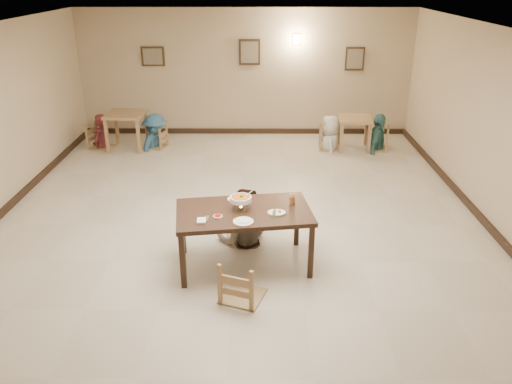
{
  "coord_description": "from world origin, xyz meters",
  "views": [
    {
      "loc": [
        0.33,
        -7.15,
        3.76
      ],
      "look_at": [
        0.29,
        -0.42,
        0.77
      ],
      "focal_mm": 35.0,
      "sensor_mm": 36.0,
      "label": 1
    }
  ],
  "objects_px": {
    "chair_near": "(242,261)",
    "bg_chair_rr": "(379,128)",
    "curry_warmer": "(241,199)",
    "bg_chair_lr": "(155,128)",
    "bg_diner_d": "(380,114)",
    "drink_glass": "(292,200)",
    "bg_table_left": "(126,119)",
    "bg_diner_b": "(153,114)",
    "bg_table_right": "(355,124)",
    "bg_diner_a": "(98,114)",
    "main_diner": "(243,189)",
    "bg_chair_rl": "(331,127)",
    "chair_far": "(241,210)",
    "main_table": "(244,216)",
    "bg_diner_c": "(331,116)",
    "bg_chair_ll": "(100,126)"
  },
  "relations": [
    {
      "from": "bg_chair_rr",
      "to": "bg_diner_c",
      "type": "height_order",
      "value": "bg_diner_c"
    },
    {
      "from": "chair_near",
      "to": "curry_warmer",
      "type": "bearing_deg",
      "value": -67.29
    },
    {
      "from": "bg_table_left",
      "to": "bg_chair_ll",
      "type": "relative_size",
      "value": 0.81
    },
    {
      "from": "bg_chair_rl",
      "to": "bg_diner_a",
      "type": "height_order",
      "value": "bg_diner_a"
    },
    {
      "from": "drink_glass",
      "to": "bg_table_left",
      "type": "height_order",
      "value": "drink_glass"
    },
    {
      "from": "chair_near",
      "to": "bg_diner_d",
      "type": "relative_size",
      "value": 0.64
    },
    {
      "from": "main_table",
      "to": "curry_warmer",
      "type": "bearing_deg",
      "value": 130.22
    },
    {
      "from": "curry_warmer",
      "to": "bg_chair_lr",
      "type": "distance_m",
      "value": 5.47
    },
    {
      "from": "main_table",
      "to": "bg_chair_ll",
      "type": "height_order",
      "value": "bg_chair_ll"
    },
    {
      "from": "bg_chair_ll",
      "to": "bg_diner_b",
      "type": "bearing_deg",
      "value": -74.24
    },
    {
      "from": "bg_table_left",
      "to": "chair_near",
      "type": "bearing_deg",
      "value": -63.91
    },
    {
      "from": "main_table",
      "to": "bg_diner_c",
      "type": "relative_size",
      "value": 1.23
    },
    {
      "from": "main_diner",
      "to": "bg_table_right",
      "type": "bearing_deg",
      "value": -121.72
    },
    {
      "from": "curry_warmer",
      "to": "bg_diner_a",
      "type": "relative_size",
      "value": 0.2
    },
    {
      "from": "bg_chair_rr",
      "to": "main_diner",
      "type": "bearing_deg",
      "value": -20.06
    },
    {
      "from": "main_table",
      "to": "curry_warmer",
      "type": "distance_m",
      "value": 0.24
    },
    {
      "from": "curry_warmer",
      "to": "bg_diner_b",
      "type": "height_order",
      "value": "bg_diner_b"
    },
    {
      "from": "drink_glass",
      "to": "bg_chair_rr",
      "type": "relative_size",
      "value": 0.16
    },
    {
      "from": "bg_diner_d",
      "to": "bg_table_right",
      "type": "bearing_deg",
      "value": 112.72
    },
    {
      "from": "chair_far",
      "to": "bg_table_left",
      "type": "height_order",
      "value": "chair_far"
    },
    {
      "from": "curry_warmer",
      "to": "bg_chair_lr",
      "type": "height_order",
      "value": "curry_warmer"
    },
    {
      "from": "bg_chair_rl",
      "to": "bg_chair_rr",
      "type": "height_order",
      "value": "bg_chair_rl"
    },
    {
      "from": "bg_diner_d",
      "to": "drink_glass",
      "type": "bearing_deg",
      "value": 178.75
    },
    {
      "from": "bg_chair_rr",
      "to": "bg_table_left",
      "type": "bearing_deg",
      "value": -75.64
    },
    {
      "from": "bg_chair_ll",
      "to": "main_diner",
      "type": "bearing_deg",
      "value": -128.39
    },
    {
      "from": "chair_near",
      "to": "main_diner",
      "type": "relative_size",
      "value": 0.62
    },
    {
      "from": "drink_glass",
      "to": "bg_chair_rr",
      "type": "bearing_deg",
      "value": 64.68
    },
    {
      "from": "curry_warmer",
      "to": "bg_chair_rr",
      "type": "distance_m",
      "value": 5.77
    },
    {
      "from": "bg_table_right",
      "to": "bg_chair_lr",
      "type": "height_order",
      "value": "bg_chair_lr"
    },
    {
      "from": "curry_warmer",
      "to": "bg_chair_rr",
      "type": "relative_size",
      "value": 0.32
    },
    {
      "from": "main_diner",
      "to": "bg_table_right",
      "type": "distance_m",
      "value": 4.93
    },
    {
      "from": "bg_table_right",
      "to": "bg_diner_a",
      "type": "xyz_separation_m",
      "value": [
        -5.8,
        0.01,
        0.2
      ]
    },
    {
      "from": "bg_chair_lr",
      "to": "bg_diner_b",
      "type": "relative_size",
      "value": 0.59
    },
    {
      "from": "bg_chair_rl",
      "to": "bg_diner_c",
      "type": "xyz_separation_m",
      "value": [
        0.0,
        0.0,
        0.27
      ]
    },
    {
      "from": "bg_chair_lr",
      "to": "bg_chair_rr",
      "type": "xyz_separation_m",
      "value": [
        5.11,
        -0.07,
        0.03
      ]
    },
    {
      "from": "bg_diner_c",
      "to": "bg_diner_b",
      "type": "bearing_deg",
      "value": -89.96
    },
    {
      "from": "drink_glass",
      "to": "bg_chair_rl",
      "type": "distance_m",
      "value": 4.95
    },
    {
      "from": "bg_table_left",
      "to": "bg_chair_lr",
      "type": "distance_m",
      "value": 0.66
    },
    {
      "from": "chair_far",
      "to": "bg_chair_rr",
      "type": "relative_size",
      "value": 0.93
    },
    {
      "from": "main_diner",
      "to": "bg_diner_a",
      "type": "height_order",
      "value": "main_diner"
    },
    {
      "from": "main_table",
      "to": "bg_diner_d",
      "type": "distance_m",
      "value": 5.76
    },
    {
      "from": "main_table",
      "to": "bg_diner_b",
      "type": "xyz_separation_m",
      "value": [
        -2.19,
        5.04,
        0.04
      ]
    },
    {
      "from": "drink_glass",
      "to": "bg_chair_rr",
      "type": "height_order",
      "value": "bg_chair_rr"
    },
    {
      "from": "curry_warmer",
      "to": "bg_table_left",
      "type": "height_order",
      "value": "curry_warmer"
    },
    {
      "from": "bg_table_left",
      "to": "bg_table_right",
      "type": "relative_size",
      "value": 1.09
    },
    {
      "from": "drink_glass",
      "to": "bg_diner_b",
      "type": "height_order",
      "value": "bg_diner_b"
    },
    {
      "from": "bg_diner_d",
      "to": "bg_chair_rl",
      "type": "bearing_deg",
      "value": 113.32
    },
    {
      "from": "main_diner",
      "to": "bg_diner_c",
      "type": "height_order",
      "value": "main_diner"
    },
    {
      "from": "chair_near",
      "to": "bg_chair_rr",
      "type": "relative_size",
      "value": 1.05
    },
    {
      "from": "bg_table_left",
      "to": "bg_diner_b",
      "type": "relative_size",
      "value": 0.55
    }
  ]
}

